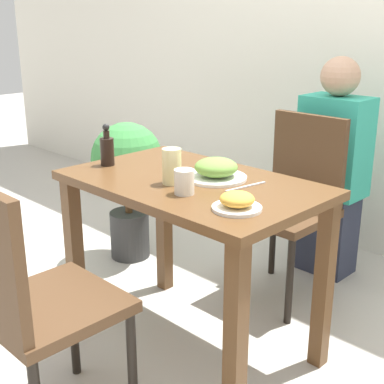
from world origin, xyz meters
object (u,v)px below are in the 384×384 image
object	(u,v)px
side_plate	(237,202)
juice_glass	(172,166)
food_plate	(216,170)
chair_near	(29,296)
drink_cup	(184,182)
potted_plant_left	(127,172)
sauce_bottle	(107,150)
person_figure	(332,170)
chair_far	(293,196)

from	to	relation	value
side_plate	juice_glass	world-z (taller)	juice_glass
food_plate	side_plate	distance (m)	0.36
chair_near	drink_cup	bearing A→B (deg)	-100.86
juice_glass	potted_plant_left	bearing A→B (deg)	151.57
chair_near	drink_cup	distance (m)	0.65
sauce_bottle	person_figure	bearing A→B (deg)	68.91
food_plate	side_plate	bearing A→B (deg)	-36.65
side_plate	potted_plant_left	size ratio (longest dim) A/B	0.21
potted_plant_left	food_plate	bearing A→B (deg)	-17.98
chair_near	drink_cup	xyz separation A→B (m)	(0.11, 0.58, 0.27)
chair_far	potted_plant_left	size ratio (longest dim) A/B	1.13
sauce_bottle	chair_far	bearing A→B (deg)	61.25
chair_near	person_figure	size ratio (longest dim) A/B	0.77
chair_far	drink_cup	xyz separation A→B (m)	(0.08, -0.83, 0.27)
chair_near	side_plate	distance (m)	0.73
side_plate	drink_cup	world-z (taller)	drink_cup
chair_far	drink_cup	bearing A→B (deg)	-84.20
side_plate	juice_glass	distance (m)	0.37
drink_cup	juice_glass	bearing A→B (deg)	155.90
food_plate	potted_plant_left	xyz separation A→B (m)	(-0.95, 0.31, -0.27)
potted_plant_left	drink_cup	bearing A→B (deg)	-27.91
food_plate	chair_far	bearing A→B (deg)	93.81
chair_far	person_figure	bearing A→B (deg)	89.03
chair_far	food_plate	distance (m)	0.67
side_plate	person_figure	bearing A→B (deg)	105.33
person_figure	drink_cup	bearing A→B (deg)	-86.19
chair_far	juice_glass	bearing A→B (deg)	-92.91
side_plate	drink_cup	bearing A→B (deg)	-178.86
side_plate	chair_near	bearing A→B (deg)	-121.22
food_plate	drink_cup	world-z (taller)	drink_cup
drink_cup	juice_glass	distance (m)	0.14
person_figure	food_plate	bearing A→B (deg)	-87.91
drink_cup	potted_plant_left	world-z (taller)	drink_cup
chair_near	drink_cup	world-z (taller)	chair_near
chair_near	side_plate	world-z (taller)	chair_near
person_figure	potted_plant_left	bearing A→B (deg)	-144.61
side_plate	person_figure	distance (m)	1.23
chair_near	potted_plant_left	distance (m)	1.42
sauce_bottle	food_plate	bearing A→B (deg)	20.16
side_plate	potted_plant_left	bearing A→B (deg)	157.13
food_plate	juice_glass	bearing A→B (deg)	-116.24
juice_glass	sauce_bottle	bearing A→B (deg)	-178.46
food_plate	potted_plant_left	world-z (taller)	food_plate
potted_plant_left	person_figure	xyz separation A→B (m)	(0.92, 0.65, 0.06)
drink_cup	juice_glass	xyz separation A→B (m)	(-0.12, 0.06, 0.02)
juice_glass	sauce_bottle	world-z (taller)	sauce_bottle
chair_near	side_plate	size ratio (longest dim) A/B	5.42
food_plate	drink_cup	xyz separation A→B (m)	(0.04, -0.22, 0.01)
drink_cup	juice_glass	size ratio (longest dim) A/B	0.66
food_plate	potted_plant_left	distance (m)	1.04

